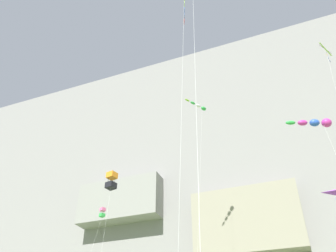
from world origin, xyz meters
name	(u,v)px	position (x,y,z in m)	size (l,w,h in m)	color
cliff_face	(257,204)	(-0.01, 68.00, 29.22)	(180.00, 35.38, 58.51)	gray
kite_banner_low_right	(184,12)	(2.32, 17.00, 25.04)	(1.39, 5.93, 26.86)	black
kite_windsock_mid_right	(316,123)	(10.69, 31.43, 21.86)	(4.38, 5.43, 22.33)	#CC3399
kite_box_far_left	(102,213)	(-16.46, 38.19, 18.96)	(3.20, 2.54, 19.68)	pink
kite_windsock_front_field	(199,107)	(-2.27, 36.71, 31.32)	(2.32, 3.63, 31.77)	green
kite_box_mid_center	(111,181)	(-11.82, 32.04, 19.98)	(1.46, 3.35, 20.98)	orange
kite_diamond_upper_left	(327,54)	(13.32, 29.55, 28.45)	(3.26, 6.23, 30.39)	#8CCC33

